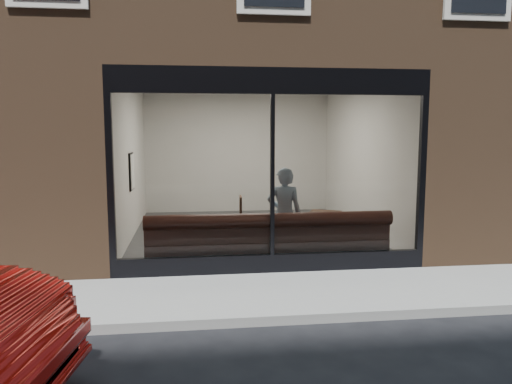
{
  "coord_description": "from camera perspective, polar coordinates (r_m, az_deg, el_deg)",
  "views": [
    {
      "loc": [
        -1.23,
        -5.57,
        2.28
      ],
      "look_at": [
        -0.21,
        2.4,
        1.25
      ],
      "focal_mm": 35.0,
      "sensor_mm": 36.0,
      "label": 1
    }
  ],
  "objects": [
    {
      "name": "kerb_near",
      "position": [
        6.08,
        5.07,
        -14.19
      ],
      "size": [
        40.0,
        0.1,
        0.12
      ],
      "primitive_type": "cube",
      "color": "gray",
      "rests_on": "ground"
    },
    {
      "name": "banquette",
      "position": [
        8.37,
        1.4,
        -6.94
      ],
      "size": [
        4.0,
        0.55,
        0.45
      ],
      "primitive_type": "cube",
      "color": "#361A13",
      "rests_on": "cafe_floor"
    },
    {
      "name": "ground",
      "position": [
        6.15,
        4.96,
        -14.54
      ],
      "size": [
        120.0,
        120.0,
        0.0
      ],
      "primitive_type": "plane",
      "color": "black",
      "rests_on": "ground"
    },
    {
      "name": "sidewalk_near",
      "position": [
        7.06,
        3.2,
        -11.53
      ],
      "size": [
        40.0,
        2.0,
        0.01
      ],
      "primitive_type": "cube",
      "color": "gray",
      "rests_on": "ground"
    },
    {
      "name": "person",
      "position": [
        8.61,
        3.24,
        -2.56
      ],
      "size": [
        0.66,
        0.5,
        1.62
      ],
      "primitive_type": "imported",
      "rotation": [
        0.0,
        0.0,
        2.94
      ],
      "color": "#8FA6B9",
      "rests_on": "cafe_floor"
    },
    {
      "name": "host_building_pier_left",
      "position": [
        13.82,
        -17.84,
        4.1
      ],
      "size": [
        2.5,
        12.0,
        3.2
      ],
      "primitive_type": "cube",
      "color": "brown",
      "rests_on": "ground"
    },
    {
      "name": "cafe_floor",
      "position": [
        10.88,
        -0.64,
        -4.72
      ],
      "size": [
        6.0,
        6.0,
        0.0
      ],
      "primitive_type": "plane",
      "color": "#2D2D30",
      "rests_on": "ground"
    },
    {
      "name": "storefront_glass",
      "position": [
        7.73,
        1.91,
        1.84
      ],
      "size": [
        4.8,
        0.0,
        4.8
      ],
      "primitive_type": "plane",
      "rotation": [
        1.57,
        0.0,
        0.0
      ],
      "color": "white",
      "rests_on": "storefront_kick"
    },
    {
      "name": "wall_poster",
      "position": [
        10.51,
        -13.94,
        2.3
      ],
      "size": [
        0.02,
        0.53,
        0.7
      ],
      "primitive_type": "cube",
      "color": "white",
      "rests_on": "cafe_wall_left"
    },
    {
      "name": "storefront_kick",
      "position": [
        8.01,
        1.83,
        -8.16
      ],
      "size": [
        5.0,
        0.1,
        0.3
      ],
      "primitive_type": "cube",
      "color": "black",
      "rests_on": "ground"
    },
    {
      "name": "cafe_wall_right",
      "position": [
        11.23,
        12.09,
        3.64
      ],
      "size": [
        0.0,
        6.0,
        6.0
      ],
      "primitive_type": "plane",
      "rotation": [
        1.57,
        0.0,
        -1.57
      ],
      "color": "silver",
      "rests_on": "ground"
    },
    {
      "name": "cafe_table_left",
      "position": [
        8.71,
        -8.54,
        -2.99
      ],
      "size": [
        0.6,
        0.6,
        0.04
      ],
      "primitive_type": "cube",
      "rotation": [
        0.0,
        0.0,
        -0.08
      ],
      "color": "#302013",
      "rests_on": "cafe_floor"
    },
    {
      "name": "cafe_wall_left",
      "position": [
        10.67,
        -14.09,
        3.4
      ],
      "size": [
        0.0,
        6.0,
        6.0
      ],
      "primitive_type": "plane",
      "rotation": [
        1.57,
        0.0,
        1.57
      ],
      "color": "silver",
      "rests_on": "ground"
    },
    {
      "name": "storefront_header",
      "position": [
        7.75,
        1.92,
        12.59
      ],
      "size": [
        5.0,
        0.1,
        0.4
      ],
      "primitive_type": "cube",
      "color": "black",
      "rests_on": "host_building_upper"
    },
    {
      "name": "host_building_pier_right",
      "position": [
        14.47,
        12.88,
        4.4
      ],
      "size": [
        2.5,
        12.0,
        3.2
      ],
      "primitive_type": "cube",
      "color": "brown",
      "rests_on": "ground"
    },
    {
      "name": "host_building_backfill",
      "position": [
        16.63,
        -3.06,
        4.92
      ],
      "size": [
        5.0,
        6.0,
        3.2
      ],
      "primitive_type": "cube",
      "color": "brown",
      "rests_on": "ground"
    },
    {
      "name": "cafe_ceiling",
      "position": [
        10.68,
        -0.67,
        12.16
      ],
      "size": [
        6.0,
        6.0,
        0.0
      ],
      "primitive_type": "plane",
      "rotation": [
        3.14,
        0.0,
        0.0
      ],
      "color": "white",
      "rests_on": "host_building_upper"
    },
    {
      "name": "cafe_chair_left",
      "position": [
        9.99,
        -2.85,
        -4.52
      ],
      "size": [
        0.41,
        0.41,
        0.04
      ],
      "primitive_type": "cube",
      "rotation": [
        0.0,
        0.0,
        3.08
      ],
      "color": "#302013",
      "rests_on": "cafe_floor"
    },
    {
      "name": "storefront_mullion",
      "position": [
        7.76,
        1.87,
        1.86
      ],
      "size": [
        0.06,
        0.1,
        2.5
      ],
      "primitive_type": "cube",
      "color": "black",
      "rests_on": "storefront_kick"
    },
    {
      "name": "cafe_table_right",
      "position": [
        9.24,
        7.87,
        -2.4
      ],
      "size": [
        0.73,
        0.73,
        0.04
      ],
      "primitive_type": "cube",
      "rotation": [
        0.0,
        0.0,
        -0.43
      ],
      "color": "#302013",
      "rests_on": "cafe_floor"
    },
    {
      "name": "cafe_wall_back",
      "position": [
        13.64,
        -2.12,
        4.41
      ],
      "size": [
        5.0,
        0.0,
        5.0
      ],
      "primitive_type": "plane",
      "rotation": [
        1.57,
        0.0,
        0.0
      ],
      "color": "silver",
      "rests_on": "ground"
    }
  ]
}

